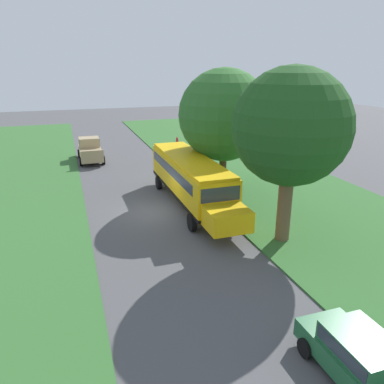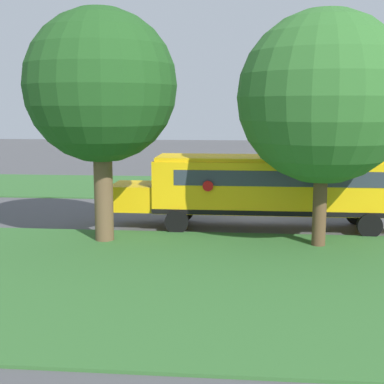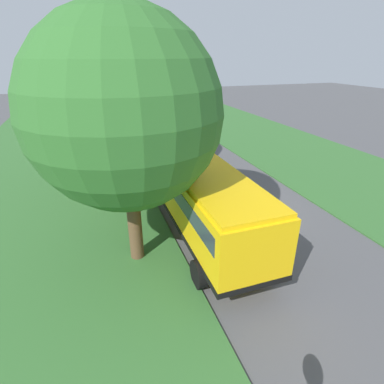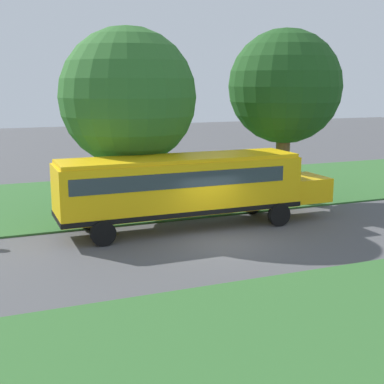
% 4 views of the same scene
% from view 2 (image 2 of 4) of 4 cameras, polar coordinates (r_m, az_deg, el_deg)
% --- Properties ---
extents(ground_plane, '(120.00, 120.00, 0.00)m').
position_cam_2_polar(ground_plane, '(26.26, 6.74, -2.53)').
color(ground_plane, '#4C4C4F').
extents(grass_verge, '(12.00, 80.00, 0.08)m').
position_cam_2_polar(grass_verge, '(16.58, 7.55, -9.32)').
color(grass_verge, '#33662D').
rests_on(grass_verge, ground).
extents(grass_far_side, '(10.00, 80.00, 0.07)m').
position_cam_2_polar(grass_far_side, '(35.12, 6.41, 0.46)').
color(grass_far_side, '#33662D').
rests_on(grass_far_side, ground).
extents(school_bus, '(2.84, 12.42, 3.16)m').
position_cam_2_polar(school_bus, '(23.25, 8.34, 0.75)').
color(school_bus, yellow).
rests_on(school_bus, ground).
extents(oak_tree_beside_bus, '(6.30, 6.30, 8.74)m').
position_cam_2_polar(oak_tree_beside_bus, '(20.38, 13.83, 10.03)').
color(oak_tree_beside_bus, brown).
rests_on(oak_tree_beside_bus, ground).
extents(oak_tree_roadside_mid, '(5.79, 5.79, 8.93)m').
position_cam_2_polar(oak_tree_roadside_mid, '(20.83, -9.71, 11.01)').
color(oak_tree_roadside_mid, brown).
rests_on(oak_tree_roadside_mid, ground).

